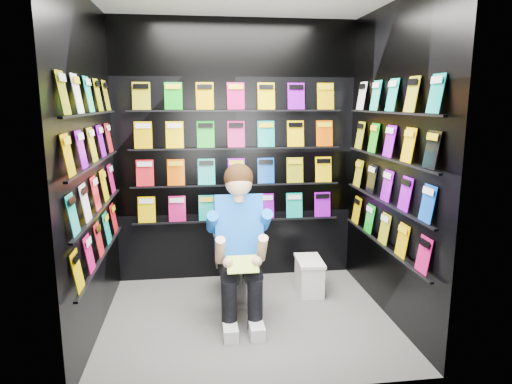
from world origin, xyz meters
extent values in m
plane|color=#61615F|center=(0.00, 0.00, 0.00)|extent=(2.40, 2.40, 0.00)
cube|color=black|center=(0.00, 1.00, 1.30)|extent=(2.40, 0.04, 2.60)
cube|color=black|center=(0.00, -1.00, 1.30)|extent=(2.40, 0.04, 2.60)
cube|color=black|center=(-1.20, 0.00, 1.30)|extent=(0.04, 2.00, 2.60)
cube|color=black|center=(1.20, 0.00, 1.30)|extent=(0.04, 2.00, 2.60)
imported|color=white|center=(-0.07, 0.49, 0.37)|extent=(0.43, 0.75, 0.73)
cube|color=silver|center=(0.65, 0.49, 0.15)|extent=(0.24, 0.41, 0.30)
cube|color=silver|center=(0.65, 0.49, 0.31)|extent=(0.26, 0.43, 0.03)
cube|color=green|center=(-0.07, -0.24, 0.58)|extent=(0.24, 0.14, 0.10)
camera|label=1|loc=(-0.40, -3.55, 1.81)|focal=32.00mm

